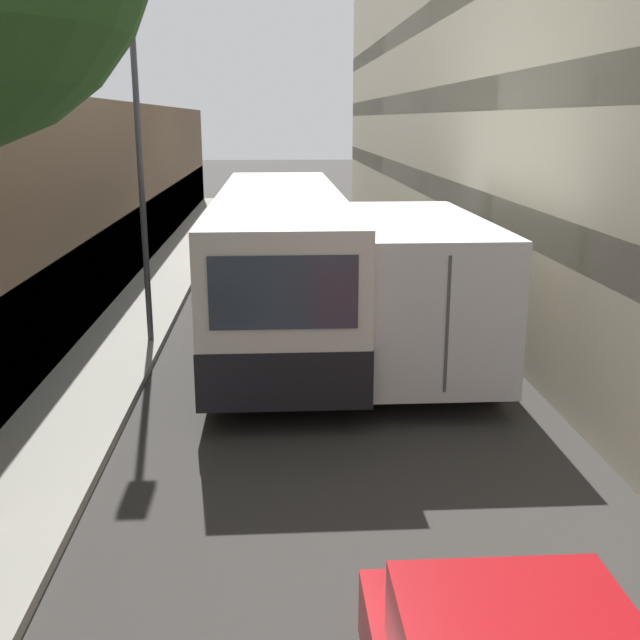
{
  "coord_description": "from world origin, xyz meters",
  "views": [
    {
      "loc": [
        -0.77,
        0.97,
        4.58
      ],
      "look_at": [
        -0.11,
        12.02,
        1.6
      ],
      "focal_mm": 42.0,
      "sensor_mm": 36.0,
      "label": 1
    }
  ],
  "objects_px": {
    "bus": "(280,258)",
    "street_lamp": "(135,79)",
    "box_truck": "(405,280)",
    "panel_van": "(252,208)"
  },
  "relations": [
    {
      "from": "bus",
      "to": "street_lamp",
      "type": "xyz_separation_m",
      "value": [
        -2.72,
        -1.11,
        3.68
      ]
    },
    {
      "from": "bus",
      "to": "street_lamp",
      "type": "height_order",
      "value": "street_lamp"
    },
    {
      "from": "box_truck",
      "to": "street_lamp",
      "type": "relative_size",
      "value": 1.02
    },
    {
      "from": "box_truck",
      "to": "street_lamp",
      "type": "xyz_separation_m",
      "value": [
        -5.14,
        0.95,
        3.77
      ]
    },
    {
      "from": "panel_van",
      "to": "bus",
      "type": "bearing_deg",
      "value": -85.89
    },
    {
      "from": "box_truck",
      "to": "panel_van",
      "type": "distance_m",
      "value": 16.52
    },
    {
      "from": "box_truck",
      "to": "panel_van",
      "type": "xyz_separation_m",
      "value": [
        -3.43,
        16.16,
        -0.44
      ]
    },
    {
      "from": "panel_van",
      "to": "street_lamp",
      "type": "xyz_separation_m",
      "value": [
        -1.71,
        -15.21,
        4.21
      ]
    },
    {
      "from": "box_truck",
      "to": "street_lamp",
      "type": "height_order",
      "value": "street_lamp"
    },
    {
      "from": "bus",
      "to": "panel_van",
      "type": "bearing_deg",
      "value": 94.11
    }
  ]
}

